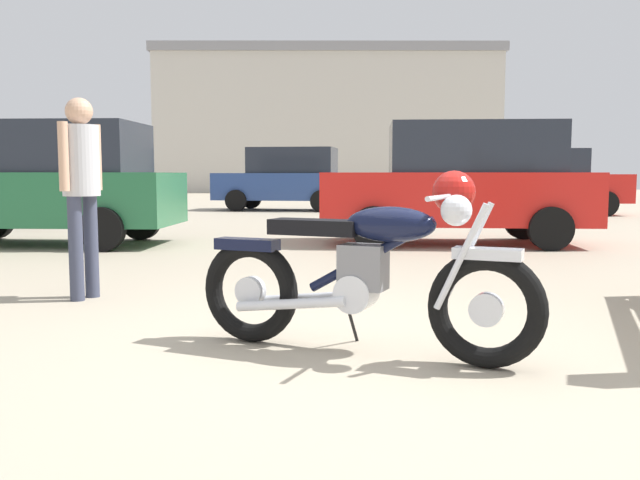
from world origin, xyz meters
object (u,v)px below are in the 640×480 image
Objects in this scene: bystander at (81,177)px; dark_sedan_left at (47,182)px; silver_sedan_mid at (539,182)px; vintage_motorcycle at (370,270)px; blue_hatchback_right at (460,182)px; white_estate_far at (287,178)px.

dark_sedan_left is (-1.91, 4.39, -0.10)m from bystander.
dark_sedan_left is (-9.83, -7.18, 0.08)m from silver_sedan_mid.
silver_sedan_mid reaches higher than vintage_motorcycle.
blue_hatchback_right is at bearing -109.57° from bystander.
silver_sedan_mid is at bearing -100.07° from bystander.
dark_sedan_left is at bearing -42.15° from bystander.
white_estate_far is at bearing 117.92° from vintage_motorcycle.
bystander is 0.40× the size of white_estate_far.
dark_sedan_left reaches higher than silver_sedan_mid.
blue_hatchback_right is 0.96× the size of silver_sedan_mid.
white_estate_far is (-0.81, 15.56, 0.43)m from vintage_motorcycle.
white_estate_far is at bearing -67.95° from blue_hatchback_right.
bystander is at bearing 118.19° from dark_sedan_left.
blue_hatchback_right is at bearing 63.51° from silver_sedan_mid.
blue_hatchback_right and dark_sedan_left have the same top height.
dark_sedan_left is (-4.12, 6.18, 0.43)m from vintage_motorcycle.
blue_hatchback_right reaches higher than silver_sedan_mid.
blue_hatchback_right reaches higher than bystander.
white_estate_far is (1.40, 13.76, -0.10)m from bystander.
dark_sedan_left reaches higher than bystander.
vintage_motorcycle is 2.89m from bystander.
vintage_motorcycle is at bearing 103.38° from white_estate_far.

